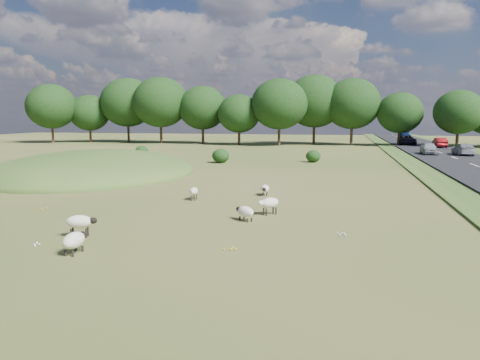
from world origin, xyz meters
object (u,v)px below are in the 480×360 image
sheep_2 (245,212)px  car_5 (464,149)px  sheep_6 (265,189)px  sheep_5 (74,240)px  car_4 (440,142)px  sheep_1 (194,191)px  sheep_4 (269,203)px  car_0 (429,148)px  car_2 (407,140)px  car_6 (405,133)px  sheep_0 (80,222)px

sheep_2 → car_5: (18.30, 38.64, 0.50)m
sheep_2 → sheep_6: sheep_2 is taller
sheep_5 → car_4: 63.00m
sheep_1 → sheep_4: 5.72m
sheep_1 → car_0: (18.43, 34.24, 0.45)m
car_2 → sheep_6: bearing=-106.0°
sheep_1 → sheep_2: (3.93, -4.64, -0.08)m
sheep_5 → car_2: (19.28, 64.63, 0.52)m
sheep_4 → sheep_5: bearing=11.2°
car_0 → car_6: 52.54m
car_4 → sheep_6: bearing=67.8°
car_0 → car_6: bearing=85.9°
sheep_4 → car_2: bearing=-146.3°
sheep_6 → car_4: (18.52, 45.29, 0.55)m
car_2 → sheep_4: bearing=-103.5°
car_6 → car_2: bearing=83.4°
sheep_0 → car_0: (20.30, 43.09, 0.34)m
sheep_5 → car_6: bearing=-14.0°
sheep_6 → car_2: bearing=158.8°
sheep_1 → sheep_6: (3.71, 2.41, -0.10)m
sheep_5 → car_0: (19.28, 45.16, 0.48)m
car_4 → sheep_5: bearing=68.5°
sheep_2 → sheep_5: (-4.78, -6.28, 0.05)m
sheep_6 → car_2: 53.38m
sheep_6 → car_5: (18.52, 31.59, 0.52)m
sheep_1 → car_2: bearing=-23.7°
sheep_5 → car_4: bearing=-22.2°
sheep_5 → car_4: (23.08, 58.62, 0.48)m
sheep_0 → car_4: 61.47m
sheep_5 → car_6: car_6 is taller
sheep_4 → sheep_5: sheep_4 is taller
sheep_2 → sheep_5: 7.89m
sheep_1 → car_4: size_ratio=0.24×
car_4 → car_5: bearing=90.0°
car_0 → car_5: (3.80, -0.24, -0.03)m
sheep_4 → car_6: (17.42, 89.75, 0.43)m
sheep_5 → car_0: 49.11m
sheep_0 → car_2: bearing=56.7°
sheep_2 → car_0: (14.50, 38.88, 0.53)m
car_4 → sheep_4: bearing=71.1°
sheep_0 → car_6: 98.49m
sheep_2 → sheep_6: (-0.22, 7.05, -0.02)m
sheep_6 → car_0: (14.72, 31.83, 0.55)m
sheep_2 → sheep_5: size_ratio=0.86×
sheep_1 → car_2: 56.79m
car_2 → car_4: bearing=-57.7°
car_0 → car_4: 13.98m
sheep_0 → sheep_4: bearing=25.3°
sheep_2 → car_6: (18.30, 91.29, 0.59)m
car_2 → car_5: bearing=-79.1°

